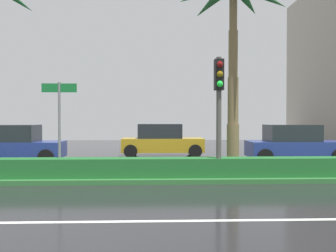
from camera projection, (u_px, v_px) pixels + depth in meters
ground_plane at (113, 173)px, 14.22m from camera, size 90.00×42.00×0.10m
near_lane_divider_stripe at (73, 222)px, 7.22m from camera, size 81.00×0.14×0.01m
median_strip at (109, 173)px, 13.21m from camera, size 85.50×4.00×0.15m
median_hedge at (104, 168)px, 11.81m from camera, size 76.50×0.70×0.60m
palm_tree_centre_left at (233, 7)px, 13.26m from camera, size 4.03×3.73×7.17m
traffic_signal_median_right at (219, 95)px, 11.68m from camera, size 0.28×0.43×3.77m
street_name_sign at (59, 116)px, 11.88m from camera, size 1.10×0.08×3.00m
car_in_traffic_leading at (14, 145)px, 16.96m from camera, size 4.30×2.02×1.72m
car_in_traffic_second at (162, 141)px, 20.00m from camera, size 4.30×2.02×1.72m
car_in_traffic_third at (294, 144)px, 17.32m from camera, size 4.30×2.02×1.72m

